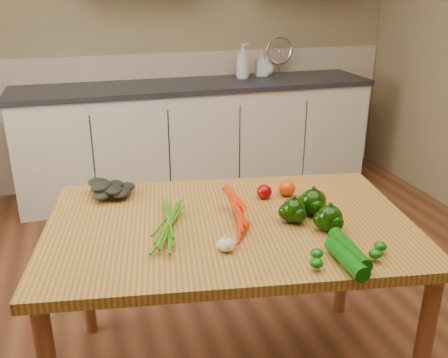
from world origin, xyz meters
TOP-DOWN VIEW (x-y plane):
  - room at (0.00, 0.17)m, footprint 4.04×5.04m
  - counter_run at (0.21, 2.19)m, footprint 2.84×0.64m
  - table at (-0.18, 0.01)m, footprint 1.55×1.13m
  - soap_bottle_a at (0.62, 2.26)m, footprint 0.13×0.13m
  - soap_bottle_b at (0.81, 2.34)m, footprint 0.10×0.10m
  - soap_bottle_c at (0.86, 2.34)m, footprint 0.17×0.17m
  - carrot_bunch at (-0.24, -0.00)m, footprint 0.29×0.24m
  - leafy_greens at (-0.60, 0.38)m, footprint 0.20×0.18m
  - garlic_bulb at (-0.26, -0.21)m, footprint 0.06×0.06m
  - pepper_a at (0.06, -0.06)m, footprint 0.10×0.10m
  - pepper_b at (0.16, -0.02)m, footprint 0.10×0.10m
  - pepper_c at (0.16, -0.16)m, footprint 0.10×0.10m
  - tomato_a at (0.03, 0.19)m, footprint 0.07×0.07m
  - tomato_b at (0.14, 0.19)m, footprint 0.07×0.07m
  - tomato_c at (0.23, 0.06)m, footprint 0.07×0.07m
  - zucchini_a at (0.13, -0.36)m, footprint 0.07×0.24m
  - zucchini_b at (0.09, -0.41)m, footprint 0.06×0.21m

SIDE VIEW (x-z plane):
  - counter_run at x=0.21m, z-range -0.11..1.03m
  - table at x=-0.18m, z-range 0.30..1.06m
  - garlic_bulb at x=-0.26m, z-range 0.76..0.81m
  - zucchini_b at x=0.09m, z-range 0.76..0.82m
  - zucchini_a at x=0.13m, z-range 0.76..0.82m
  - tomato_a at x=0.03m, z-range 0.76..0.82m
  - tomato_c at x=0.23m, z-range 0.76..0.82m
  - tomato_b at x=0.14m, z-range 0.76..0.83m
  - carrot_bunch at x=-0.24m, z-range 0.76..0.83m
  - pepper_a at x=0.06m, z-range 0.76..0.86m
  - pepper_c at x=0.16m, z-range 0.76..0.86m
  - leafy_greens at x=-0.60m, z-range 0.76..0.86m
  - pepper_b at x=0.16m, z-range 0.76..0.87m
  - soap_bottle_c at x=0.86m, z-range 0.90..1.05m
  - soap_bottle_b at x=0.81m, z-range 0.90..1.10m
  - soap_bottle_a at x=0.62m, z-range 0.90..1.18m
  - room at x=0.00m, z-range -0.07..2.57m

